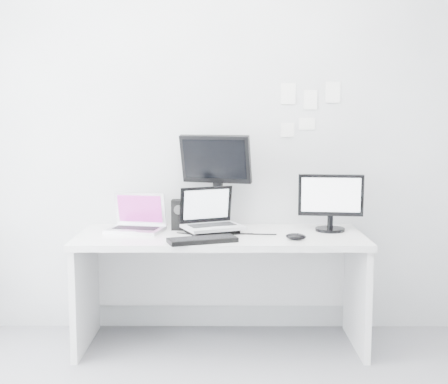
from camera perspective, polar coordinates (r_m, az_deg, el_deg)
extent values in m
plane|color=silver|center=(4.02, -0.27, 5.61)|extent=(3.60, 0.00, 3.60)
cube|color=silver|center=(3.83, -0.30, -9.45)|extent=(1.80, 0.70, 0.73)
cube|color=silver|center=(3.83, -8.62, -1.92)|extent=(0.39, 0.33, 0.26)
cube|color=black|center=(3.89, -4.35, -2.19)|extent=(0.12, 0.12, 0.20)
cube|color=#B7BABF|center=(3.74, -1.08, -1.75)|extent=(0.44, 0.40, 0.30)
cube|color=black|center=(3.89, -0.72, 1.12)|extent=(0.50, 0.30, 0.64)
cube|color=black|center=(3.87, 10.25, -0.93)|extent=(0.44, 0.24, 0.38)
cube|color=black|center=(3.49, -2.10, -4.65)|extent=(0.43, 0.27, 0.03)
ellipsoid|color=black|center=(3.58, 6.94, -4.28)|extent=(0.14, 0.11, 0.04)
cube|color=white|center=(4.04, 6.21, 9.41)|extent=(0.10, 0.00, 0.14)
cube|color=white|center=(4.05, 8.34, 8.80)|extent=(0.09, 0.00, 0.13)
cube|color=white|center=(4.08, 10.47, 9.45)|extent=(0.10, 0.00, 0.14)
cube|color=white|center=(4.05, 8.02, 6.54)|extent=(0.11, 0.00, 0.08)
cube|color=white|center=(4.03, 6.15, 5.97)|extent=(0.09, 0.00, 0.10)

